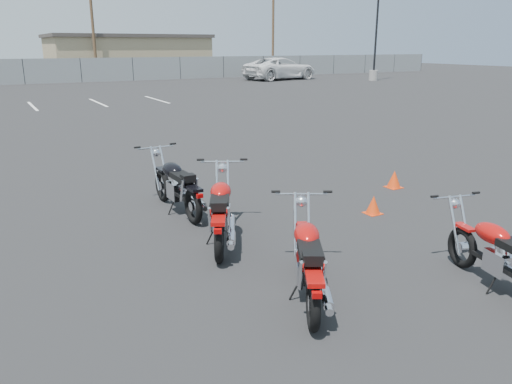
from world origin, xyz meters
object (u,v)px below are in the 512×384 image
motorcycle_third_red (308,260)px  white_van (280,62)px  motorcycle_second_black (177,186)px  motorcycle_rear_red (500,256)px  motorcycle_front_red (221,212)px

motorcycle_third_red → white_van: size_ratio=0.26×
motorcycle_second_black → motorcycle_rear_red: bearing=-63.4°
motorcycle_second_black → white_van: 34.29m
motorcycle_front_red → motorcycle_third_red: motorcycle_front_red is taller
motorcycle_second_black → white_van: white_van is taller
motorcycle_front_red → motorcycle_third_red: bearing=-85.6°
motorcycle_third_red → white_van: white_van is taller
motorcycle_front_red → motorcycle_rear_red: motorcycle_front_red is taller
motorcycle_third_red → motorcycle_second_black: bearing=93.5°
motorcycle_third_red → white_van: (19.23, 31.79, 0.95)m
motorcycle_third_red → white_van: 37.17m
motorcycle_second_black → motorcycle_third_red: bearing=-86.5°
motorcycle_front_red → white_van: (19.38, 29.84, 0.93)m
motorcycle_second_black → motorcycle_third_red: 3.57m
motorcycle_third_red → motorcycle_rear_red: size_ratio=1.02×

